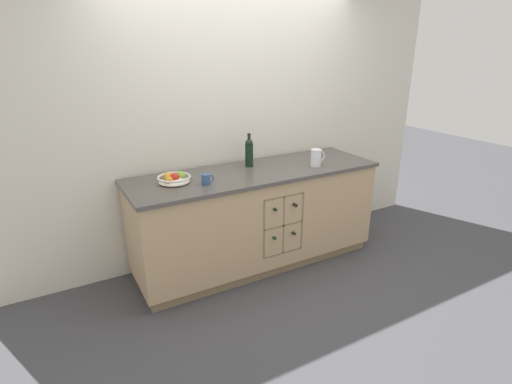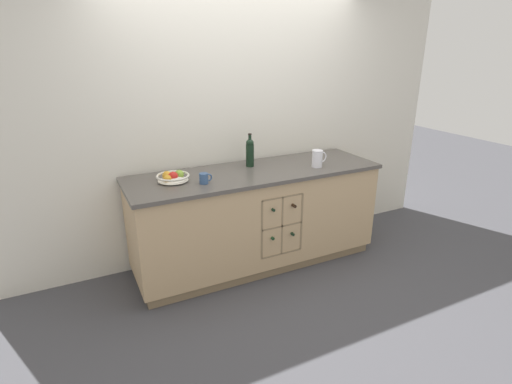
{
  "view_description": "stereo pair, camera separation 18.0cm",
  "coord_description": "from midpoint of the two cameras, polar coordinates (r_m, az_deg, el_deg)",
  "views": [
    {
      "loc": [
        -1.7,
        -3.02,
        2.0
      ],
      "look_at": [
        0.0,
        0.0,
        0.73
      ],
      "focal_mm": 28.0,
      "sensor_mm": 36.0,
      "label": 1
    },
    {
      "loc": [
        -1.54,
        -3.1,
        2.0
      ],
      "look_at": [
        0.0,
        0.0,
        0.73
      ],
      "focal_mm": 28.0,
      "sensor_mm": 36.0,
      "label": 2
    }
  ],
  "objects": [
    {
      "name": "ground_plane",
      "position": [
        4.0,
        -1.31,
        -9.86
      ],
      "size": [
        14.0,
        14.0,
        0.0
      ],
      "primitive_type": "plane",
      "color": "#424247"
    },
    {
      "name": "back_wall",
      "position": [
        3.9,
        -4.34,
        9.38
      ],
      "size": [
        4.7,
        0.06,
        2.55
      ],
      "primitive_type": "cube",
      "color": "silver",
      "rests_on": "ground_plane"
    },
    {
      "name": "kitchen_island",
      "position": [
        3.78,
        -1.34,
        -3.65
      ],
      "size": [
        2.34,
        0.74,
        0.93
      ],
      "color": "#8B7354",
      "rests_on": "ground_plane"
    },
    {
      "name": "fruit_bowl",
      "position": [
        3.38,
        -13.15,
        1.93
      ],
      "size": [
        0.28,
        0.28,
        0.09
      ],
      "color": "silver",
      "rests_on": "kitchen_island"
    },
    {
      "name": "white_pitcher",
      "position": [
        3.78,
        7.26,
        4.94
      ],
      "size": [
        0.15,
        0.1,
        0.16
      ],
      "color": "white",
      "rests_on": "kitchen_island"
    },
    {
      "name": "ceramic_mug",
      "position": [
        3.29,
        -8.69,
        1.81
      ],
      "size": [
        0.11,
        0.07,
        0.09
      ],
      "color": "#385684",
      "rests_on": "kitchen_island"
    },
    {
      "name": "standing_wine_bottle",
      "position": [
        3.73,
        -2.39,
        5.74
      ],
      "size": [
        0.08,
        0.08,
        0.31
      ],
      "color": "black",
      "rests_on": "kitchen_island"
    }
  ]
}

